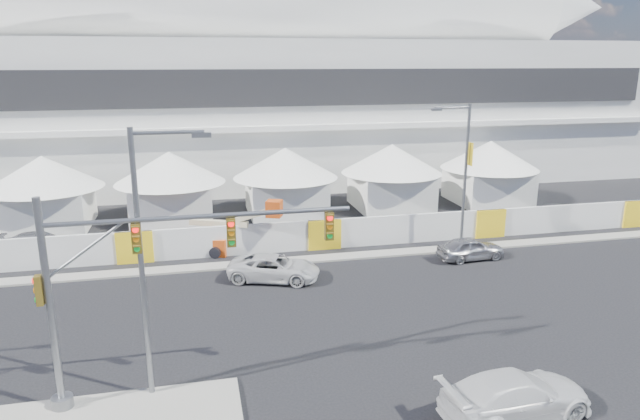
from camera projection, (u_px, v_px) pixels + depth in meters
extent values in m
plane|color=black|center=(261.00, 371.00, 22.99)|extent=(160.00, 160.00, 0.00)
cube|color=gray|center=(530.00, 243.00, 39.01)|extent=(80.00, 1.20, 0.12)
cube|color=silver|center=(285.00, 109.00, 62.52)|extent=(80.00, 24.00, 14.00)
cube|color=black|center=(307.00, 88.00, 50.35)|extent=(68.00, 0.30, 3.20)
cube|color=silver|center=(308.00, 128.00, 51.00)|extent=(72.00, 0.80, 0.50)
cylinder|color=silver|center=(287.00, 3.00, 57.88)|extent=(57.60, 8.40, 8.40)
cylinder|color=silver|center=(306.00, 8.00, 58.42)|extent=(51.60, 6.80, 6.80)
cylinder|color=silver|center=(325.00, 12.00, 58.95)|extent=(45.60, 5.20, 5.20)
cone|color=silver|center=(571.00, 7.00, 64.80)|extent=(8.00, 7.60, 7.60)
cube|color=white|center=(48.00, 208.00, 42.48)|extent=(6.00, 6.00, 3.00)
cone|color=white|center=(43.00, 172.00, 41.79)|extent=(8.40, 8.40, 2.40)
cube|color=white|center=(172.00, 201.00, 44.39)|extent=(6.00, 6.00, 3.00)
cone|color=white|center=(169.00, 167.00, 43.70)|extent=(8.40, 8.40, 2.40)
cube|color=white|center=(286.00, 195.00, 46.31)|extent=(6.00, 6.00, 3.00)
cone|color=white|center=(285.00, 163.00, 45.62)|extent=(8.40, 8.40, 2.40)
cube|color=white|center=(391.00, 190.00, 48.22)|extent=(6.00, 6.00, 3.00)
cone|color=white|center=(392.00, 159.00, 47.53)|extent=(8.40, 8.40, 2.40)
cube|color=white|center=(488.00, 185.00, 50.13)|extent=(6.00, 6.00, 3.00)
cone|color=white|center=(490.00, 155.00, 49.44)|extent=(8.40, 8.40, 2.40)
cube|color=silver|center=(324.00, 234.00, 37.68)|extent=(70.00, 0.25, 2.00)
imported|color=#99999D|center=(471.00, 248.00, 35.76)|extent=(1.97, 4.33, 1.44)
imported|color=silver|center=(274.00, 268.00, 32.39)|extent=(3.96, 5.67, 1.44)
imported|color=silver|center=(516.00, 395.00, 19.94)|extent=(2.78, 5.74, 1.61)
imported|color=black|center=(559.00, 212.00, 44.58)|extent=(2.33, 4.15, 1.33)
imported|color=#AEAEB3|center=(41.00, 243.00, 36.81)|extent=(2.08, 4.90, 1.41)
cylinder|color=gray|center=(50.00, 307.00, 19.42)|extent=(0.26, 0.26, 7.72)
cylinder|color=gray|center=(62.00, 402.00, 20.35)|extent=(0.75, 0.75, 0.40)
cylinder|color=gray|center=(203.00, 216.00, 19.80)|extent=(10.54, 0.17, 0.17)
cube|color=#594714|center=(136.00, 238.00, 19.48)|extent=(0.32, 0.22, 1.05)
cube|color=#594714|center=(231.00, 232.00, 20.16)|extent=(0.32, 0.22, 1.05)
cube|color=#594714|center=(329.00, 226.00, 20.92)|extent=(0.32, 0.22, 1.05)
cube|color=#594714|center=(39.00, 290.00, 19.20)|extent=(0.22, 0.32, 1.05)
cylinder|color=slate|center=(142.00, 268.00, 20.05)|extent=(0.20, 0.20, 9.88)
cylinder|color=slate|center=(168.00, 133.00, 19.10)|extent=(2.41, 0.13, 0.13)
cube|color=slate|center=(201.00, 135.00, 19.36)|extent=(0.66, 0.27, 0.16)
cylinder|color=gray|center=(465.00, 179.00, 36.72)|extent=(0.19, 0.19, 9.52)
cylinder|color=gray|center=(453.00, 108.00, 35.32)|extent=(2.33, 0.13, 0.13)
cube|color=gray|center=(437.00, 110.00, 35.12)|extent=(0.63, 0.26, 0.16)
cube|color=yellow|center=(470.00, 154.00, 36.37)|extent=(0.03, 0.63, 1.48)
cube|color=#BF4411|center=(202.00, 244.00, 37.07)|extent=(4.02, 2.91, 1.12)
cube|color=beige|center=(220.00, 221.00, 36.96)|extent=(3.73, 1.80, 0.36)
cube|color=beige|center=(254.00, 210.00, 37.28)|extent=(2.90, 1.42, 1.24)
cube|color=#BF4411|center=(276.00, 201.00, 37.45)|extent=(1.20, 1.20, 1.02)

